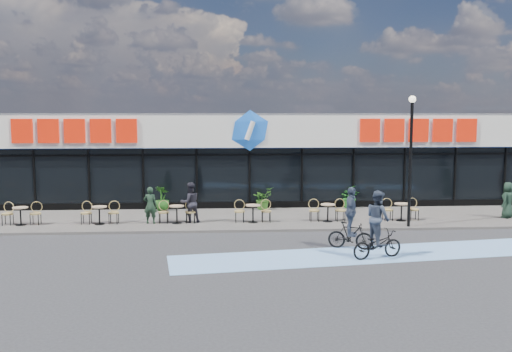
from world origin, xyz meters
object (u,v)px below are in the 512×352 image
at_px(potted_plant_right, 348,197).
at_px(cyclist_a, 351,223).
at_px(potted_plant_mid, 263,198).
at_px(patron_right, 190,202).
at_px(patron_left, 150,205).
at_px(lamp_post, 411,149).
at_px(potted_plant_left, 162,198).
at_px(pedestrian_c, 508,200).

height_order(potted_plant_right, cyclist_a, cyclist_a).
relative_size(potted_plant_mid, patron_right, 0.63).
relative_size(patron_left, patron_right, 0.91).
relative_size(lamp_post, potted_plant_left, 4.53).
height_order(potted_plant_right, patron_right, patron_right).
xyz_separation_m(patron_left, cyclist_a, (7.26, -4.29, 0.03)).
distance_m(lamp_post, potted_plant_left, 11.34).
height_order(potted_plant_left, patron_left, patron_left).
height_order(potted_plant_left, potted_plant_right, potted_plant_left).
height_order(lamp_post, potted_plant_right, lamp_post).
relative_size(patron_right, pedestrian_c, 1.08).
bearing_deg(lamp_post, pedestrian_c, 17.17).
bearing_deg(potted_plant_mid, patron_right, -137.42).
xyz_separation_m(pedestrian_c, cyclist_a, (-7.96, -4.61, 0.01)).
bearing_deg(potted_plant_mid, cyclist_a, -71.79).
bearing_deg(patron_right, cyclist_a, 121.76).
relative_size(lamp_post, potted_plant_mid, 4.93).
distance_m(lamp_post, pedestrian_c, 5.59).
distance_m(potted_plant_right, patron_right, 7.96).
bearing_deg(patron_right, patron_left, -14.93).
bearing_deg(lamp_post, patron_left, 173.49).
xyz_separation_m(potted_plant_mid, cyclist_a, (2.43, -7.39, 0.26)).
height_order(lamp_post, patron_right, lamp_post).
distance_m(potted_plant_left, pedestrian_c, 15.33).
xyz_separation_m(potted_plant_mid, patron_left, (-4.82, -3.10, 0.24)).
bearing_deg(patron_left, pedestrian_c, -170.64).
bearing_deg(patron_right, potted_plant_right, -177.31).
bearing_deg(patron_right, potted_plant_left, -83.54).
bearing_deg(pedestrian_c, lamp_post, -23.02).
bearing_deg(potted_plant_left, potted_plant_right, 0.90).
relative_size(lamp_post, patron_left, 3.40).
xyz_separation_m(patron_right, pedestrian_c, (13.60, 0.18, -0.06)).
distance_m(pedestrian_c, cyclist_a, 9.20).
distance_m(lamp_post, cyclist_a, 4.94).
relative_size(potted_plant_mid, pedestrian_c, 0.68).
relative_size(patron_right, cyclist_a, 0.79).
distance_m(potted_plant_mid, patron_right, 4.38).
height_order(potted_plant_left, pedestrian_c, pedestrian_c).
xyz_separation_m(potted_plant_mid, potted_plant_right, (4.11, 0.13, 0.00)).
bearing_deg(potted_plant_left, potted_plant_mid, 0.15).
xyz_separation_m(potted_plant_left, potted_plant_right, (8.80, 0.14, -0.04)).
xyz_separation_m(potted_plant_mid, pedestrian_c, (10.39, -2.78, 0.25)).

